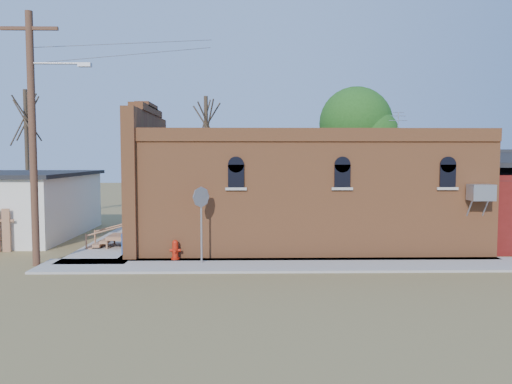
{
  "coord_description": "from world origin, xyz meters",
  "views": [
    {
      "loc": [
        -0.61,
        -16.72,
        3.91
      ],
      "look_at": [
        -0.2,
        4.8,
        2.4
      ],
      "focal_mm": 35.0,
      "sensor_mm": 36.0,
      "label": 1
    }
  ],
  "objects_px": {
    "brick_bar": "(297,192)",
    "utility_pole": "(34,133)",
    "stop_sign": "(201,204)",
    "fire_hydrant": "(175,250)",
    "trash_barrel": "(128,244)"
  },
  "relations": [
    {
      "from": "brick_bar",
      "to": "utility_pole",
      "type": "relative_size",
      "value": 1.82
    },
    {
      "from": "brick_bar",
      "to": "stop_sign",
      "type": "xyz_separation_m",
      "value": [
        -3.88,
        -4.31,
        -0.13
      ]
    },
    {
      "from": "fire_hydrant",
      "to": "trash_barrel",
      "type": "height_order",
      "value": "trash_barrel"
    },
    {
      "from": "fire_hydrant",
      "to": "stop_sign",
      "type": "bearing_deg",
      "value": -28.08
    },
    {
      "from": "utility_pole",
      "to": "fire_hydrant",
      "type": "distance_m",
      "value": 6.54
    },
    {
      "from": "utility_pole",
      "to": "fire_hydrant",
      "type": "relative_size",
      "value": 12.16
    },
    {
      "from": "utility_pole",
      "to": "fire_hydrant",
      "type": "bearing_deg",
      "value": 6.99
    },
    {
      "from": "utility_pole",
      "to": "fire_hydrant",
      "type": "xyz_separation_m",
      "value": [
        4.87,
        0.6,
        -4.33
      ]
    },
    {
      "from": "utility_pole",
      "to": "fire_hydrant",
      "type": "height_order",
      "value": "utility_pole"
    },
    {
      "from": "stop_sign",
      "to": "fire_hydrant",
      "type": "bearing_deg",
      "value": 126.74
    },
    {
      "from": "fire_hydrant",
      "to": "trash_barrel",
      "type": "xyz_separation_m",
      "value": [
        -2.02,
        1.12,
        0.04
      ]
    },
    {
      "from": "utility_pole",
      "to": "trash_barrel",
      "type": "relative_size",
      "value": 11.07
    },
    {
      "from": "fire_hydrant",
      "to": "stop_sign",
      "type": "height_order",
      "value": "stop_sign"
    },
    {
      "from": "utility_pole",
      "to": "brick_bar",
      "type": "bearing_deg",
      "value": 23.69
    },
    {
      "from": "utility_pole",
      "to": "stop_sign",
      "type": "xyz_separation_m",
      "value": [
        5.9,
        -0.02,
        -2.56
      ]
    }
  ]
}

